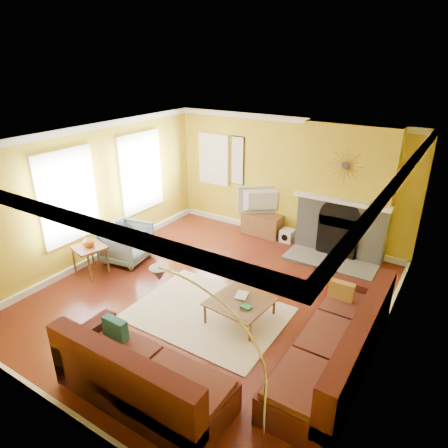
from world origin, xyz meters
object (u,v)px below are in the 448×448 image
Objects in this scene: sectional_sofa at (240,323)px; side_table at (91,260)px; coffee_table at (240,310)px; media_console at (262,224)px; arc_lamp at (215,375)px; armchair at (126,243)px.

side_table is at bearing 174.58° from sectional_sofa.
coffee_table is 0.97× the size of media_console.
arc_lamp is at bearing -24.00° from side_table.
arc_lamp is at bearing -67.53° from media_console.
arc_lamp is at bearing -132.79° from armchair.
side_table is (-3.09, -0.30, 0.12)m from coffee_table.
armchair is 0.42× the size of arc_lamp.
armchair is (-1.72, -2.58, 0.14)m from media_console.
arc_lamp is (0.57, -1.46, 0.55)m from sectional_sofa.
media_console is at bearing -42.88° from armchair.
arc_lamp is (0.92, -2.08, 0.83)m from coffee_table.
side_table is 0.29× the size of arc_lamp.
coffee_table is 1.51× the size of side_table.
side_table is (-3.44, 0.33, -0.16)m from sectional_sofa.
arc_lamp is (4.01, -1.79, 0.71)m from side_table.
arc_lamp reaches higher than sectional_sofa.
coffee_table is 0.44× the size of arc_lamp.
sectional_sofa is 0.77m from coffee_table.
armchair reaches higher than coffee_table.
armchair is (-2.93, 0.48, 0.21)m from coffee_table.
arc_lamp is at bearing -66.12° from coffee_table.
arc_lamp is (3.85, -2.56, 0.61)m from armchair.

